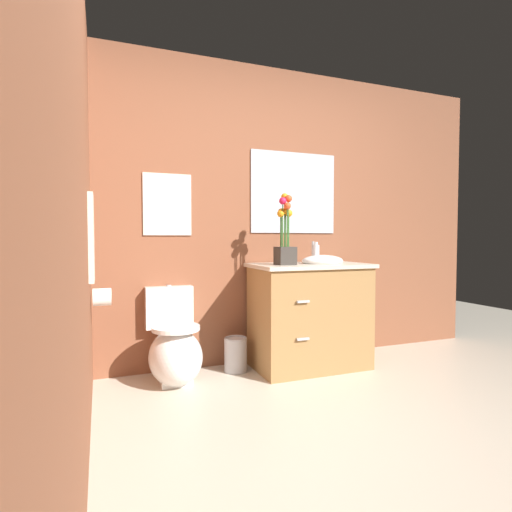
% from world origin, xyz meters
% --- Properties ---
extents(ground_plane, '(8.76, 8.76, 0.00)m').
position_xyz_m(ground_plane, '(0.00, 0.00, 0.00)').
color(ground_plane, beige).
extents(wall_back, '(4.09, 0.05, 2.50)m').
position_xyz_m(wall_back, '(0.20, 1.78, 1.25)').
color(wall_back, brown).
rests_on(wall_back, ground_plane).
extents(wall_left, '(0.05, 4.92, 2.50)m').
position_xyz_m(wall_left, '(-1.34, 0.53, 1.25)').
color(wall_left, brown).
rests_on(wall_left, ground_plane).
extents(toilet, '(0.38, 0.59, 0.69)m').
position_xyz_m(toilet, '(-0.76, 1.48, 0.24)').
color(toilet, white).
rests_on(toilet, ground_plane).
extents(vanity_cabinet, '(0.94, 0.56, 1.03)m').
position_xyz_m(vanity_cabinet, '(0.34, 1.46, 0.44)').
color(vanity_cabinet, '#9E7242').
rests_on(vanity_cabinet, ground_plane).
extents(flower_vase, '(0.14, 0.14, 0.56)m').
position_xyz_m(flower_vase, '(0.09, 1.41, 1.05)').
color(flower_vase, '#38332D').
rests_on(flower_vase, vanity_cabinet).
extents(soap_bottle, '(0.05, 0.05, 0.18)m').
position_xyz_m(soap_bottle, '(0.41, 1.48, 0.93)').
color(soap_bottle, white).
rests_on(soap_bottle, vanity_cabinet).
extents(trash_bin, '(0.18, 0.18, 0.27)m').
position_xyz_m(trash_bin, '(-0.26, 1.56, 0.14)').
color(trash_bin, '#B7B7BC').
rests_on(trash_bin, ground_plane).
extents(wall_poster, '(0.37, 0.01, 0.48)m').
position_xyz_m(wall_poster, '(-0.76, 1.75, 1.32)').
color(wall_poster, beige).
extents(wall_mirror, '(0.80, 0.01, 0.70)m').
position_xyz_m(wall_mirror, '(0.34, 1.75, 1.45)').
color(wall_mirror, '#B2BCC6').
extents(hanging_towel, '(0.03, 0.28, 0.52)m').
position_xyz_m(hanging_towel, '(-1.30, 1.14, 1.05)').
color(hanging_towel, beige).
extents(toilet_paper_roll, '(0.11, 0.11, 0.11)m').
position_xyz_m(toilet_paper_roll, '(-1.24, 1.29, 0.68)').
color(toilet_paper_roll, white).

